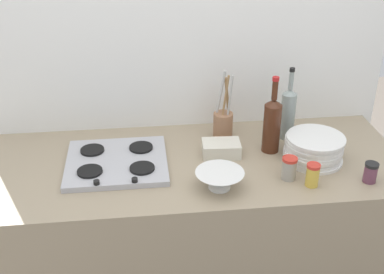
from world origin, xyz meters
The scene contains 12 objects.
counter_block centered at (0.00, 0.00, 0.45)m, with size 1.80×0.70×0.90m, color tan.
backsplash_panel centered at (0.00, 0.38, 1.10)m, with size 1.90×0.06×2.20m, color white.
stovetop_hob centered at (-0.31, 0.01, 0.91)m, with size 0.42×0.38×0.04m.
plate_stack centered at (0.51, -0.04, 0.96)m, with size 0.25×0.25×0.11m.
wine_bottle_leftmost centered at (0.35, 0.06, 1.03)m, with size 0.08×0.08×0.34m.
wine_bottle_mid_left centered at (0.45, 0.17, 1.03)m, with size 0.07×0.07×0.34m.
mixing_bowl centered at (0.08, -0.20, 0.94)m, with size 0.19×0.19×0.07m.
butter_dish centered at (0.13, 0.05, 0.93)m, with size 0.16×0.11×0.06m, color silver.
utensil_crock centered at (0.17, 0.21, 0.97)m, with size 0.09×0.09×0.32m.
condiment_jar_front centered at (0.37, -0.17, 0.95)m, with size 0.06×0.06×0.09m.
condiment_jar_rear centered at (0.68, -0.23, 0.94)m, with size 0.05×0.05×0.08m.
condiment_jar_spare centered at (0.44, -0.23, 0.95)m, with size 0.05×0.05×0.09m.
Camera 1 is at (-0.21, -1.80, 2.00)m, focal length 47.07 mm.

